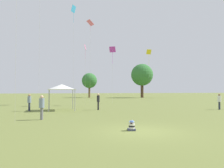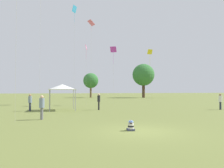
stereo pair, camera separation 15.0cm
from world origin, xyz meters
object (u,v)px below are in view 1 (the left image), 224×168
person_standing_2 (29,101)px  person_standing_3 (219,100)px  person_standing_0 (98,100)px  canopy_tent (62,87)px  seated_toddler (132,126)px  kite_5 (85,50)px  kite_3 (74,13)px  distant_tree_1 (89,81)px  person_standing_1 (42,105)px  kite_1 (90,25)px  distant_tree_2 (142,75)px  kite_2 (112,51)px  kite_6 (149,54)px

person_standing_2 → person_standing_3: (20.78, -3.42, 0.01)m
person_standing_0 → canopy_tent: canopy_tent is taller
seated_toddler → kite_5: bearing=99.9°
seated_toddler → kite_3: (-1.68, 20.60, 13.25)m
distant_tree_1 → seated_toddler: bearing=-95.9°
person_standing_3 → seated_toddler: bearing=-54.8°
kite_5 → distant_tree_1: (5.51, 33.54, -2.97)m
person_standing_1 → kite_1: size_ratio=0.13×
seated_toddler → distant_tree_1: 54.12m
person_standing_0 → distant_tree_2: bearing=84.9°
person_standing_1 → kite_2: 18.76m
person_standing_3 → canopy_tent: bearing=-100.9°
kite_5 → kite_6: (11.38, 3.28, 0.45)m
kite_3 → distant_tree_2: 36.88m
kite_3 → distant_tree_1: bearing=-112.3°
kite_3 → distant_tree_2: (22.28, 28.61, -6.74)m
person_standing_3 → kite_1: kite_1 is taller
seated_toddler → kite_1: 26.66m
person_standing_1 → canopy_tent: bearing=18.3°
kite_2 → kite_6: bearing=-86.8°
person_standing_2 → distant_tree_2: (27.38, 36.01, 5.68)m
person_standing_3 → distant_tree_1: size_ratio=0.24×
person_standing_2 → kite_6: kite_6 is taller
person_standing_3 → distant_tree_1: distant_tree_1 is taller
kite_5 → distant_tree_2: size_ratio=0.87×
seated_toddler → person_standing_0: bearing=97.5°
kite_2 → kite_5: kite_2 is taller
seated_toddler → person_standing_3: person_standing_3 is taller
canopy_tent → distant_tree_2: bearing=56.2°
canopy_tent → kite_1: bearing=65.5°
kite_6 → person_standing_0: bearing=83.9°
seated_toddler → kite_5: 21.54m
canopy_tent → distant_tree_2: (24.06, 35.97, 4.20)m
person_standing_0 → kite_2: (3.64, 7.79, 7.00)m
seated_toddler → kite_1: size_ratio=0.04×
distant_tree_1 → distant_tree_2: size_ratio=0.73×
kite_5 → person_standing_0: bearing=-114.4°
person_standing_3 → canopy_tent: (-17.46, 3.46, 1.47)m
person_standing_2 → kite_1: size_ratio=0.13×
person_standing_1 → person_standing_3: bearing=-47.8°
distant_tree_1 → person_standing_0: bearing=-96.9°
distant_tree_1 → distant_tree_2: (15.09, -4.42, 1.68)m
kite_6 → kite_1: bearing=38.7°
canopy_tent → person_standing_3: bearing=-11.2°
person_standing_0 → kite_6: kite_6 is taller
person_standing_0 → person_standing_2: size_ratio=1.03×
kite_1 → kite_5: bearing=-173.9°
person_standing_1 → kite_2: bearing=-1.6°
canopy_tent → kite_6: bearing=34.3°
kite_3 → kite_6: kite_3 is taller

